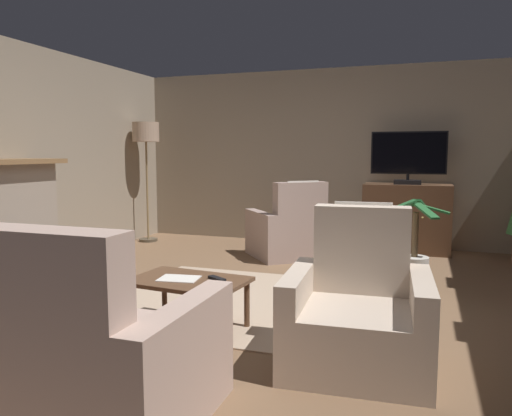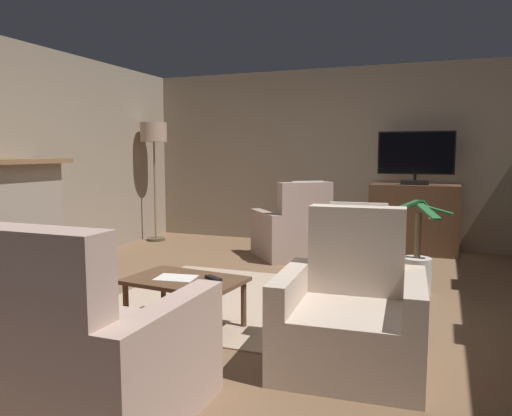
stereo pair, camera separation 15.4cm
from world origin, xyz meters
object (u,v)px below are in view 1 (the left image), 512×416
folded_newspaper (179,279)px  armchair_by_fireplace (291,233)px  television (408,156)px  armchair_near_window (358,316)px  tv_cabinet (406,220)px  potted_plant_leafy_by_curtain (414,266)px  floor_lamp (146,140)px  coffee_table (188,285)px  sofa_floral (62,353)px  tv_remote (217,279)px  cat (66,309)px

folded_newspaper → armchair_by_fireplace: bearing=79.6°
television → armchair_near_window: bearing=-92.4°
tv_cabinet → potted_plant_leafy_by_curtain: bearing=-85.9°
television → floor_lamp: 3.82m
armchair_near_window → potted_plant_leafy_by_curtain: size_ratio=1.11×
coffee_table → armchair_by_fireplace: bearing=88.9°
tv_cabinet → sofa_floral: sofa_floral is taller
tv_remote → sofa_floral: (-0.28, -1.36, -0.08)m
tv_remote → armchair_near_window: 1.11m
tv_remote → floor_lamp: 4.26m
coffee_table → armchair_by_fireplace: size_ratio=0.73×
sofa_floral → cat: (-1.01, 1.21, -0.24)m
sofa_floral → cat: sofa_floral is taller
tv_remote → floor_lamp: (-2.55, 3.21, 1.13)m
tv_remote → potted_plant_leafy_by_curtain: size_ratio=0.19×
television → sofa_floral: bearing=-107.1°
coffee_table → folded_newspaper: 0.09m
coffee_table → armchair_near_window: bearing=-8.4°
potted_plant_leafy_by_curtain → tv_cabinet: bearing=94.1°
sofa_floral → floor_lamp: bearing=116.4°
potted_plant_leafy_by_curtain → coffee_table: bearing=-134.4°
folded_newspaper → sofa_floral: (0.01, -1.30, -0.07)m
armchair_near_window → television: bearing=87.6°
coffee_table → tv_remote: 0.23m
folded_newspaper → potted_plant_leafy_by_curtain: (1.68, 1.67, -0.14)m
armchair_near_window → potted_plant_leafy_by_curtain: armchair_near_window is taller
coffee_table → floor_lamp: bearing=125.6°
armchair_by_fireplace → sofa_floral: bearing=-91.6°
sofa_floral → potted_plant_leafy_by_curtain: bearing=60.6°
potted_plant_leafy_by_curtain → cat: size_ratio=1.64×
tv_remote → potted_plant_leafy_by_curtain: bearing=-100.2°
potted_plant_leafy_by_curtain → floor_lamp: floor_lamp is taller
armchair_by_fireplace → floor_lamp: size_ratio=0.69×
folded_newspaper → cat: folded_newspaper is taller
coffee_table → armchair_near_window: size_ratio=0.90×
armchair_near_window → floor_lamp: 5.16m
coffee_table → armchair_near_window: armchair_near_window is taller
tv_cabinet → folded_newspaper: size_ratio=3.85×
tv_cabinet → armchair_near_window: bearing=-92.4°
folded_newspaper → tv_cabinet: bearing=59.6°
tv_remote → armchair_by_fireplace: bearing=-55.8°
cat → armchair_near_window: bearing=-2.1°
armchair_near_window → potted_plant_leafy_by_curtain: 1.87m
television → armchair_near_window: size_ratio=0.96×
coffee_table → armchair_by_fireplace: 2.86m
coffee_table → potted_plant_leafy_by_curtain: (1.61, 1.65, -0.09)m
television → armchair_by_fireplace: size_ratio=0.78×
coffee_table → folded_newspaper: size_ratio=3.08×
tv_cabinet → television: television is taller
armchair_by_fireplace → cat: bearing=-110.7°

